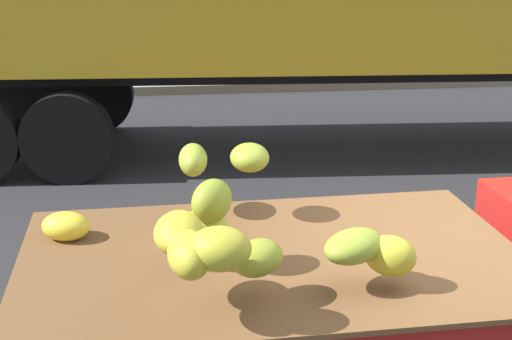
% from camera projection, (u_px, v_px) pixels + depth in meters
% --- Properties ---
extents(curb_strip, '(80.00, 0.80, 0.16)m').
position_uv_depth(curb_strip, '(272.00, 84.00, 14.13)').
color(curb_strip, gray).
rests_on(curb_strip, ground).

